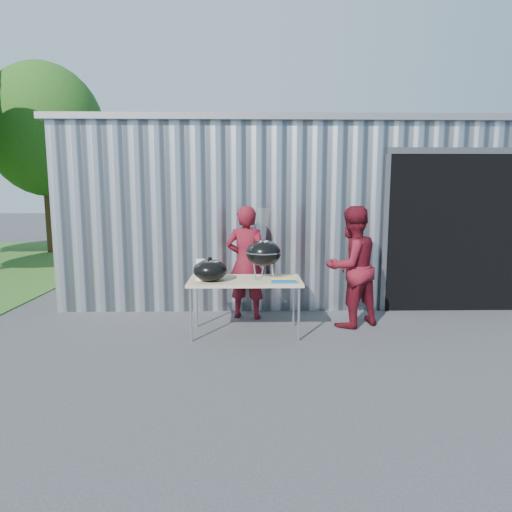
{
  "coord_description": "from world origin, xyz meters",
  "views": [
    {
      "loc": [
        -0.13,
        -5.05,
        1.87
      ],
      "look_at": [
        -0.01,
        0.68,
        1.05
      ],
      "focal_mm": 30.0,
      "sensor_mm": 36.0,
      "label": 1
    }
  ],
  "objects_px": {
    "person_cook": "(246,262)",
    "folding_table": "(245,282)",
    "kettle_grill": "(264,248)",
    "person_bystander": "(351,267)"
  },
  "relations": [
    {
      "from": "person_cook",
      "to": "folding_table",
      "type": "bearing_deg",
      "value": 101.27
    },
    {
      "from": "folding_table",
      "to": "kettle_grill",
      "type": "bearing_deg",
      "value": 14.52
    },
    {
      "from": "person_cook",
      "to": "person_bystander",
      "type": "distance_m",
      "value": 1.55
    },
    {
      "from": "kettle_grill",
      "to": "person_cook",
      "type": "bearing_deg",
      "value": 108.31
    },
    {
      "from": "person_bystander",
      "to": "kettle_grill",
      "type": "bearing_deg",
      "value": -14.92
    },
    {
      "from": "folding_table",
      "to": "kettle_grill",
      "type": "xyz_separation_m",
      "value": [
        0.25,
        0.06,
        0.45
      ]
    },
    {
      "from": "kettle_grill",
      "to": "person_bystander",
      "type": "height_order",
      "value": "person_bystander"
    },
    {
      "from": "kettle_grill",
      "to": "person_bystander",
      "type": "bearing_deg",
      "value": 12.11
    },
    {
      "from": "folding_table",
      "to": "person_cook",
      "type": "height_order",
      "value": "person_cook"
    },
    {
      "from": "kettle_grill",
      "to": "person_bystander",
      "type": "relative_size",
      "value": 0.55
    }
  ]
}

